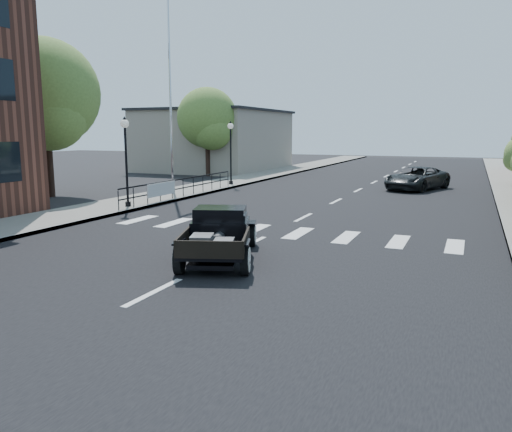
% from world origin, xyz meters
% --- Properties ---
extents(ground, '(120.00, 120.00, 0.00)m').
position_xyz_m(ground, '(0.00, 0.00, 0.00)').
color(ground, black).
rests_on(ground, ground).
extents(road, '(14.00, 80.00, 0.02)m').
position_xyz_m(road, '(0.00, 15.00, 0.01)').
color(road, black).
rests_on(road, ground).
extents(road_markings, '(12.00, 60.00, 0.06)m').
position_xyz_m(road_markings, '(0.00, 10.00, 0.00)').
color(road_markings, silver).
rests_on(road_markings, ground).
extents(sidewalk_left, '(3.00, 80.00, 0.15)m').
position_xyz_m(sidewalk_left, '(-8.50, 15.00, 0.07)').
color(sidewalk_left, gray).
rests_on(sidewalk_left, ground).
extents(low_building_left, '(10.00, 12.00, 5.00)m').
position_xyz_m(low_building_left, '(-15.00, 28.00, 2.50)').
color(low_building_left, '#ADA091').
rests_on(low_building_left, ground).
extents(railing, '(0.08, 10.00, 1.00)m').
position_xyz_m(railing, '(-7.30, 10.00, 0.65)').
color(railing, black).
rests_on(railing, sidewalk_left).
extents(banner, '(0.04, 2.20, 0.60)m').
position_xyz_m(banner, '(-7.22, 8.00, 0.45)').
color(banner, silver).
rests_on(banner, sidewalk_left).
extents(lamp_post_b, '(0.36, 0.36, 3.80)m').
position_xyz_m(lamp_post_b, '(-7.60, 6.00, 2.05)').
color(lamp_post_b, black).
rests_on(lamp_post_b, sidewalk_left).
extents(lamp_post_c, '(0.36, 0.36, 3.80)m').
position_xyz_m(lamp_post_c, '(-7.60, 16.00, 2.05)').
color(lamp_post_c, black).
rests_on(lamp_post_c, sidewalk_left).
extents(flagpole, '(0.12, 0.12, 12.72)m').
position_xyz_m(flagpole, '(-9.20, 12.00, 6.51)').
color(flagpole, silver).
rests_on(flagpole, sidewalk_left).
extents(big_tree_near, '(5.42, 5.42, 7.96)m').
position_xyz_m(big_tree_near, '(-14.00, 8.00, 3.98)').
color(big_tree_near, '#557532').
rests_on(big_tree_near, ground).
extents(big_tree_far, '(4.49, 4.49, 6.60)m').
position_xyz_m(big_tree_far, '(-12.50, 22.00, 3.30)').
color(big_tree_far, '#557532').
rests_on(big_tree_far, ground).
extents(hotrod_pickup, '(3.16, 4.44, 1.40)m').
position_xyz_m(hotrod_pickup, '(-0.00, -0.02, 0.70)').
color(hotrod_pickup, black).
rests_on(hotrod_pickup, ground).
extents(second_car, '(3.70, 5.19, 1.31)m').
position_xyz_m(second_car, '(3.02, 18.69, 0.66)').
color(second_car, black).
rests_on(second_car, ground).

